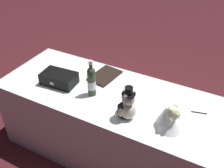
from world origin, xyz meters
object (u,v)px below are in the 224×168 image
Objects in this scene: teddy_bear_bride at (170,118)px; guestbook at (105,76)px; signing_pen at (200,113)px; teddy_bear_groom at (127,106)px; champagne_bottle at (92,81)px; gift_case_black at (59,78)px.

teddy_bear_bride is 0.75× the size of guestbook.
guestbook is at bearing 173.64° from signing_pen.
teddy_bear_groom is 0.32m from teddy_bear_bride.
signing_pen is (0.87, 0.19, -0.14)m from champagne_bottle.
teddy_bear_groom is at bearing -173.27° from teddy_bear_bride.
guestbook is (-0.42, 0.41, -0.10)m from teddy_bear_groom.
teddy_bear_bride is 0.68× the size of champagne_bottle.
gift_case_black is at bearing 170.87° from teddy_bear_groom.
signing_pen is (0.17, 0.27, -0.09)m from teddy_bear_bride.
guestbook is (-0.91, 0.10, 0.01)m from signing_pen.
teddy_bear_bride reaches higher than signing_pen.
gift_case_black is 1.05× the size of guestbook.
teddy_bear_groom is 2.31× the size of signing_pen.
champagne_bottle reaches higher than guestbook.
teddy_bear_groom reaches higher than signing_pen.
gift_case_black reaches higher than signing_pen.
teddy_bear_groom is 0.60m from guestbook.
teddy_bear_bride is at bearing -6.53° from champagne_bottle.
teddy_bear_groom reaches higher than guestbook.
teddy_bear_groom is 0.59m from signing_pen.
gift_case_black is at bearing -129.34° from guestbook.
signing_pen is 0.92m from guestbook.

